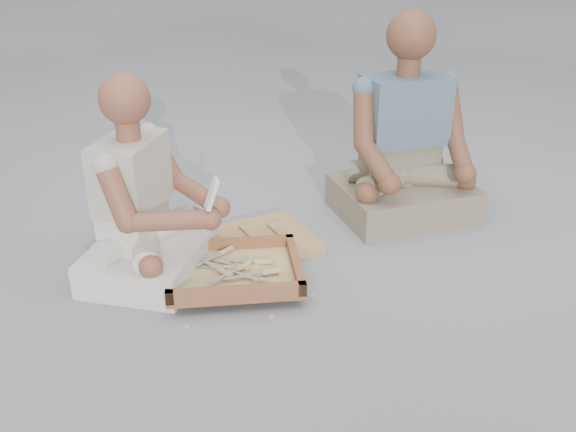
{
  "coord_description": "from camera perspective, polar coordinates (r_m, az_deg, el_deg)",
  "views": [
    {
      "loc": [
        -0.34,
        -2.02,
        1.35
      ],
      "look_at": [
        -0.06,
        0.17,
        0.3
      ],
      "focal_mm": 40.0,
      "sensor_mm": 36.0,
      "label": 1
    }
  ],
  "objects": [
    {
      "name": "companion",
      "position": [
        3.11,
        10.35,
        5.74
      ],
      "size": [
        0.7,
        0.6,
        0.97
      ],
      "rotation": [
        0.0,
        0.0,
        3.34
      ],
      "color": "gray",
      "rests_on": "ground"
    },
    {
      "name": "wood_chip_8",
      "position": [
        2.6,
        -8.72,
        -6.11
      ],
      "size": [
        0.02,
        0.02,
        0.0
      ],
      "primitive_type": "cube",
      "rotation": [
        0.0,
        0.0,
        1.15
      ],
      "color": "#DDC282",
      "rests_on": "ground"
    },
    {
      "name": "wood_chip_7",
      "position": [
        2.67,
        -4.41,
        -4.88
      ],
      "size": [
        0.02,
        0.02,
        0.0
      ],
      "primitive_type": "cube",
      "rotation": [
        0.0,
        0.0,
        2.51
      ],
      "color": "#DDC282",
      "rests_on": "ground"
    },
    {
      "name": "wood_chip_5",
      "position": [
        2.55,
        -3.33,
        -6.48
      ],
      "size": [
        0.02,
        0.02,
        0.0
      ],
      "primitive_type": "cube",
      "rotation": [
        0.0,
        0.0,
        2.24
      ],
      "color": "#DDC282",
      "rests_on": "ground"
    },
    {
      "name": "chisel_0",
      "position": [
        2.6,
        -2.7,
        -4.09
      ],
      "size": [
        0.22,
        0.06,
        0.02
      ],
      "rotation": [
        0.0,
        0.0,
        -0.18
      ],
      "color": "silver",
      "rests_on": "tool_tray"
    },
    {
      "name": "wood_chip_12",
      "position": [
        2.8,
        -5.45,
        -3.38
      ],
      "size": [
        0.02,
        0.02,
        0.0
      ],
      "primitive_type": "cube",
      "rotation": [
        0.0,
        0.0,
        1.79
      ],
      "color": "#DDC282",
      "rests_on": "ground"
    },
    {
      "name": "chisel_5",
      "position": [
        2.66,
        -5.89,
        -3.26
      ],
      "size": [
        0.18,
        0.16,
        0.02
      ],
      "rotation": [
        0.0,
        0.0,
        0.73
      ],
      "color": "silver",
      "rests_on": "tool_tray"
    },
    {
      "name": "wood_chip_1",
      "position": [
        2.39,
        -1.49,
        -8.9
      ],
      "size": [
        0.02,
        0.02,
        0.0
      ],
      "primitive_type": "cube",
      "rotation": [
        0.0,
        0.0,
        0.28
      ],
      "color": "#DDC282",
      "rests_on": "ground"
    },
    {
      "name": "wood_chip_3",
      "position": [
        2.93,
        -9.25,
        -2.33
      ],
      "size": [
        0.02,
        0.02,
        0.0
      ],
      "primitive_type": "cube",
      "rotation": [
        0.0,
        0.0,
        2.67
      ],
      "color": "#DDC282",
      "rests_on": "ground"
    },
    {
      "name": "mobile_phone",
      "position": [
        2.39,
        -6.8,
        1.97
      ],
      "size": [
        0.06,
        0.06,
        0.12
      ],
      "rotation": [
        -0.35,
        0.0,
        -1.4
      ],
      "color": "silver",
      "rests_on": "craftsman"
    },
    {
      "name": "craftsman",
      "position": [
        2.59,
        -12.65,
        0.46
      ],
      "size": [
        0.62,
        0.64,
        0.82
      ],
      "rotation": [
        0.0,
        0.0,
        -1.93
      ],
      "color": "silver",
      "rests_on": "ground"
    },
    {
      "name": "wood_chip_13",
      "position": [
        2.51,
        2.19,
        -7.05
      ],
      "size": [
        0.02,
        0.02,
        0.0
      ],
      "primitive_type": "cube",
      "rotation": [
        0.0,
        0.0,
        0.69
      ],
      "color": "#DDC282",
      "rests_on": "ground"
    },
    {
      "name": "tool_tray",
      "position": [
        2.55,
        -4.78,
        -4.9
      ],
      "size": [
        0.52,
        0.42,
        0.07
      ],
      "rotation": [
        0.0,
        0.0,
        -0.01
      ],
      "color": "brown",
      "rests_on": "carved_panel"
    },
    {
      "name": "wood_chip_4",
      "position": [
        2.46,
        -10.62,
        -8.26
      ],
      "size": [
        0.02,
        0.02,
        0.0
      ],
      "primitive_type": "cube",
      "rotation": [
        0.0,
        0.0,
        2.48
      ],
      "color": "#DDC282",
      "rests_on": "ground"
    },
    {
      "name": "carved_panel",
      "position": [
        2.84,
        -3.89,
        -2.54
      ],
      "size": [
        0.7,
        0.58,
        0.04
      ],
      "primitive_type": "cube",
      "rotation": [
        0.0,
        0.0,
        0.34
      ],
      "color": "olive",
      "rests_on": "ground"
    },
    {
      "name": "chisel_7",
      "position": [
        2.53,
        -4.35,
        -4.63
      ],
      "size": [
        0.18,
        0.16,
        0.02
      ],
      "rotation": [
        0.0,
        0.0,
        0.71
      ],
      "color": "silver",
      "rests_on": "tool_tray"
    },
    {
      "name": "wood_chip_2",
      "position": [
        2.87,
        -6.9,
        -2.79
      ],
      "size": [
        0.02,
        0.02,
        0.0
      ],
      "primitive_type": "cube",
      "rotation": [
        0.0,
        0.0,
        0.41
      ],
      "color": "#DDC282",
      "rests_on": "ground"
    },
    {
      "name": "wood_chip_6",
      "position": [
        2.52,
        -5.2,
        -6.95
      ],
      "size": [
        0.02,
        0.02,
        0.0
      ],
      "primitive_type": "cube",
      "rotation": [
        0.0,
        0.0,
        1.34
      ],
      "color": "#DDC282",
      "rests_on": "ground"
    },
    {
      "name": "wood_chip_9",
      "position": [
        2.36,
        -9.02,
        -9.65
      ],
      "size": [
        0.02,
        0.02,
        0.0
      ],
      "primitive_type": "cube",
      "rotation": [
        0.0,
        0.0,
        1.99
      ],
      "color": "#DDC282",
      "rests_on": "ground"
    },
    {
      "name": "wood_chip_0",
      "position": [
        2.86,
        0.35,
        -2.7
      ],
      "size": [
        0.02,
        0.02,
        0.0
      ],
      "primitive_type": "cube",
      "rotation": [
        0.0,
        0.0,
        3.02
      ],
      "color": "#DDC282",
      "rests_on": "ground"
    },
    {
      "name": "chisel_6",
      "position": [
        2.5,
        -2.03,
        -5.03
      ],
      "size": [
        0.22,
        0.05,
        0.02
      ],
      "rotation": [
        0.0,
        0.0,
        0.17
      ],
      "color": "silver",
      "rests_on": "tool_tray"
    },
    {
      "name": "wood_chip_11",
      "position": [
        2.92,
        -1.21,
        -2.08
      ],
      "size": [
        0.02,
        0.02,
        0.0
      ],
      "primitive_type": "cube",
      "rotation": [
        0.0,
        0.0,
        1.01
      ],
      "color": "#DDC282",
      "rests_on": "ground"
    },
    {
      "name": "chisel_2",
      "position": [
        2.57,
        -4.49,
        -4.44
      ],
      "size": [
        0.19,
        0.14,
        0.02
      ],
      "rotation": [
        0.0,
        0.0,
        -0.58
      ],
      "color": "silver",
      "rests_on": "tool_tray"
    },
    {
      "name": "chisel_3",
      "position": [
        2.53,
        -5.92,
        -4.83
      ],
      "size": [
        0.15,
        0.19,
        0.02
      ],
      "rotation": [
        0.0,
        0.0,
        -0.93
      ],
      "color": "silver",
      "rests_on": "tool_tray"
    },
    {
      "name": "wood_chip_10",
      "position": [
        2.72,
        -6.94,
        -4.45
      ],
      "size": [
        0.02,
        0.02,
        0.0
      ],
      "primitive_type": "cube",
      "rotation": [
        0.0,
        0.0,
        2.21
      ],
      "color": "#DDC282",
      "rests_on": "ground"
    },
    {
      "name": "chisel_4",
      "position": [
        2.45,
        -2.24,
        -5.77
      ],
      "size": [
        0.19,
        0.15,
        0.02
      ],
      "rotation": [
        0.0,
        0.0,
        -0.65
      ],
      "color": "silver",
      "rests_on": "tool_tray"
    },
    {
      "name": "chisel_1",
      "position": [
        2.56,
        -5.46,
        -4.61
      ],
      "size": [
        0.22,
        0.07,
        0.02
      ],
      "rotation": [
        0.0,
        0.0,
        -0.24
      ],
      "color": "silver",
      "rests_on": "tool_tray"
    },
    {
      "name": "ground",
      "position": [
        2.45,
        1.82,
        -7.94
      ],
      "size": [
        60.0,
        60.0,
        0.0
      ],
      "primitive_type": "plane",
      "color": "#939498",
      "rests_on": "ground"
    }
  ]
}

